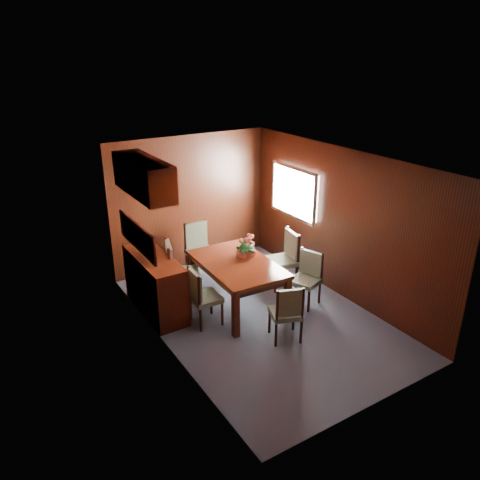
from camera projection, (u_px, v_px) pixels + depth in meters
ground at (260, 316)px, 7.08m from camera, size 4.50×4.50×0.00m
room_shell at (243, 209)px, 6.67m from camera, size 3.06×4.52×2.41m
sideboard at (155, 284)px, 7.09m from camera, size 0.48×1.40×0.90m
dining_table at (237, 269)px, 7.14m from camera, size 1.06×1.63×0.75m
chair_left_near at (201, 294)px, 6.72m from camera, size 0.42×0.44×0.88m
chair_left_far at (178, 270)px, 7.20m from camera, size 0.61×0.63×1.07m
chair_right_near at (307, 275)px, 7.30m from camera, size 0.51×0.52×0.87m
chair_right_far at (285, 256)px, 7.83m from camera, size 0.52×0.54×0.98m
chair_head at (287, 310)px, 6.32m from camera, size 0.52×0.51×0.86m
chair_foot at (199, 246)px, 8.19m from camera, size 0.48×0.46×0.98m
flower_centerpiece at (247, 246)px, 7.30m from camera, size 0.32×0.32×0.32m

